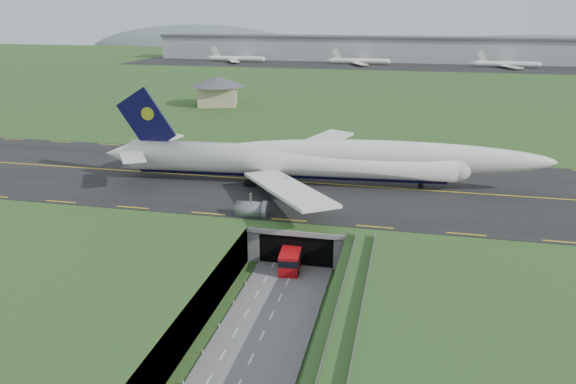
# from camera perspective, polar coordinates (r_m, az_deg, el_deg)

# --- Properties ---
(ground) EXTENTS (900.00, 900.00, 0.00)m
(ground) POSITION_cam_1_polar(r_m,az_deg,el_deg) (83.77, -0.33, -9.82)
(ground) COLOR #294F1F
(ground) RESTS_ON ground
(airfield_deck) EXTENTS (800.00, 800.00, 6.00)m
(airfield_deck) POSITION_cam_1_polar(r_m,az_deg,el_deg) (82.40, -0.33, -7.98)
(airfield_deck) COLOR gray
(airfield_deck) RESTS_ON ground
(trench_road) EXTENTS (12.00, 75.00, 0.20)m
(trench_road) POSITION_cam_1_polar(r_m,az_deg,el_deg) (77.37, -1.58, -12.31)
(trench_road) COLOR slate
(trench_road) RESTS_ON ground
(taxiway) EXTENTS (800.00, 44.00, 0.18)m
(taxiway) POSITION_cam_1_polar(r_m,az_deg,el_deg) (111.42, 3.43, 0.84)
(taxiway) COLOR black
(taxiway) RESTS_ON airfield_deck
(tunnel_portal) EXTENTS (17.00, 22.30, 6.00)m
(tunnel_portal) POSITION_cam_1_polar(r_m,az_deg,el_deg) (97.22, 1.85, -3.53)
(tunnel_portal) COLOR gray
(tunnel_portal) RESTS_ON ground
(guideway) EXTENTS (3.00, 53.00, 7.05)m
(guideway) POSITION_cam_1_polar(r_m,az_deg,el_deg) (63.23, 5.76, -14.52)
(guideway) COLOR #A8A8A3
(guideway) RESTS_ON ground
(jumbo_jet) EXTENTS (88.19, 57.69, 19.13)m
(jumbo_jet) POSITION_cam_1_polar(r_m,az_deg,el_deg) (109.40, 3.29, 3.26)
(jumbo_jet) COLOR white
(jumbo_jet) RESTS_ON ground
(shuttle_tram) EXTENTS (3.76, 8.42, 3.32)m
(shuttle_tram) POSITION_cam_1_polar(r_m,az_deg,el_deg) (89.22, 0.32, -6.67)
(shuttle_tram) COLOR #BB0C11
(shuttle_tram) RESTS_ON ground
(service_building) EXTENTS (22.98, 22.98, 10.30)m
(service_building) POSITION_cam_1_polar(r_m,az_deg,el_deg) (202.72, -7.18, 10.42)
(service_building) COLOR tan
(service_building) RESTS_ON ground
(cargo_terminal) EXTENTS (320.00, 67.00, 15.60)m
(cargo_terminal) POSITION_cam_1_polar(r_m,az_deg,el_deg) (372.67, 10.21, 14.13)
(cargo_terminal) COLOR #B2B2B2
(cargo_terminal) RESTS_ON ground
(distant_hills) EXTENTS (700.00, 91.00, 60.00)m
(distant_hills) POSITION_cam_1_polar(r_m,az_deg,el_deg) (506.17, 18.31, 12.51)
(distant_hills) COLOR slate
(distant_hills) RESTS_ON ground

